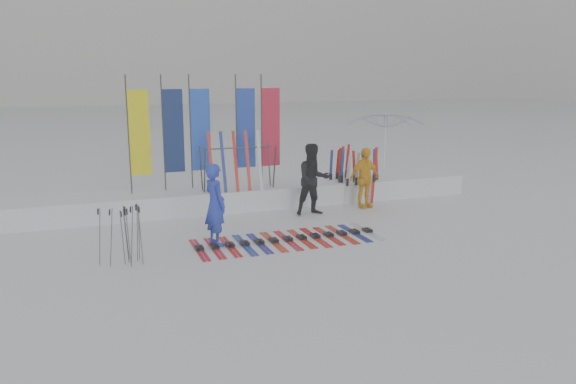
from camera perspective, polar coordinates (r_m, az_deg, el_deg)
name	(u,v)px	position (r m, az deg, el deg)	size (l,w,h in m)	color
ground	(305,251)	(12.36, 1.70, -6.06)	(120.00, 120.00, 0.00)	white
snow_bank	(246,196)	(16.49, -4.26, -0.39)	(14.00, 1.60, 0.60)	white
person_blue	(215,205)	(12.70, -7.42, -1.29)	(0.68, 0.45, 1.87)	#2136C2
person_black	(313,179)	(15.33, 2.58, 1.28)	(0.95, 0.74, 1.96)	black
person_yellow	(364,178)	(16.27, 7.77, 1.44)	(1.03, 0.43, 1.75)	yellow
tent_canopy	(385,147)	(19.96, 9.84, 4.49)	(2.79, 2.84, 2.56)	white
ski_row	(288,239)	(13.12, -0.02, -4.82)	(4.34, 1.69, 0.07)	red
pole_cluster	(126,235)	(11.90, -16.09, -4.24)	(0.86, 0.74, 1.25)	#595B60
feather_flags	(207,130)	(16.16, -8.27, 6.24)	(4.41, 0.30, 3.20)	#383A3F
ski_rack	(238,162)	(15.82, -5.11, 3.06)	(2.04, 0.80, 1.23)	#383A3F
upright_skis	(353,175)	(17.26, 6.64, 1.75)	(1.44, 1.18, 1.69)	silver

